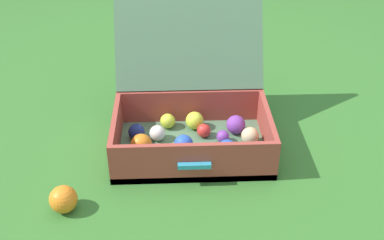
{
  "coord_description": "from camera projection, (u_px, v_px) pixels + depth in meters",
  "views": [
    {
      "loc": [
        -0.14,
        -1.42,
        1.09
      ],
      "look_at": [
        -0.08,
        0.04,
        0.14
      ],
      "focal_mm": 46.05,
      "sensor_mm": 36.0,
      "label": 1
    }
  ],
  "objects": [
    {
      "name": "open_suitcase",
      "position": [
        192.0,
        118.0,
        1.81
      ],
      "size": [
        0.56,
        0.58,
        0.47
      ],
      "color": "#4C7051",
      "rests_on": "ground"
    },
    {
      "name": "ground_plane",
      "position": [
        214.0,
        157.0,
        1.79
      ],
      "size": [
        16.0,
        16.0,
        0.0
      ],
      "primitive_type": "plane",
      "color": "#336B28"
    },
    {
      "name": "stray_ball_on_grass",
      "position": [
        63.0,
        199.0,
        1.53
      ],
      "size": [
        0.09,
        0.09,
        0.09
      ],
      "primitive_type": "sphere",
      "color": "orange",
      "rests_on": "ground"
    }
  ]
}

